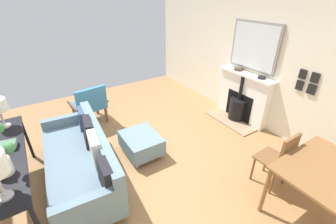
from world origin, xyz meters
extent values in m
cube|color=olive|center=(0.00, 0.00, 0.00)|extent=(5.23, 6.23, 0.01)
cube|color=silver|center=(-2.61, 0.00, 1.37)|extent=(0.12, 6.23, 2.73)
cube|color=#9E7A5B|center=(-2.17, 0.12, 0.01)|extent=(0.42, 1.13, 0.03)
cube|color=white|center=(-2.46, 0.12, 0.50)|extent=(0.18, 1.19, 1.00)
cube|color=black|center=(-2.39, 0.12, 0.32)|extent=(0.06, 0.65, 0.58)
cylinder|color=black|center=(-2.35, 0.12, 0.25)|extent=(0.36, 0.36, 0.44)
cylinder|color=black|center=(-2.35, 0.12, 0.48)|extent=(0.37, 0.37, 0.02)
cylinder|color=black|center=(-2.35, 0.12, 0.74)|extent=(0.07, 0.07, 0.51)
cube|color=white|center=(-2.44, 0.12, 1.02)|extent=(0.23, 1.27, 0.05)
cube|color=gray|center=(-2.53, 0.12, 1.56)|extent=(0.04, 1.05, 0.91)
cube|color=silver|center=(-2.51, 0.12, 1.56)|extent=(0.01, 0.97, 0.83)
cylinder|color=#47382D|center=(-2.43, -0.10, 1.07)|extent=(0.17, 0.17, 0.05)
torus|color=#47382D|center=(-2.43, -0.10, 1.10)|extent=(0.17, 0.17, 0.01)
cylinder|color=black|center=(-2.43, 0.48, 1.07)|extent=(0.15, 0.15, 0.04)
torus|color=black|center=(-2.43, 0.48, 1.08)|extent=(0.15, 0.15, 0.01)
cylinder|color=#B2B2B7|center=(1.24, -0.82, 0.05)|extent=(0.04, 0.04, 0.10)
cylinder|color=#B2B2B7|center=(0.58, -0.77, 0.05)|extent=(0.04, 0.04, 0.10)
cylinder|color=#B2B2B7|center=(0.71, 0.98, 0.05)|extent=(0.04, 0.04, 0.10)
cube|color=slate|center=(0.97, 0.08, 0.27)|extent=(0.97, 2.12, 0.34)
cube|color=slate|center=(0.63, 0.10, 0.60)|extent=(0.29, 2.07, 0.33)
cube|color=slate|center=(0.90, -0.89, 0.52)|extent=(0.78, 0.18, 0.17)
cube|color=slate|center=(1.05, 1.05, 0.52)|extent=(0.78, 0.18, 0.17)
cube|color=#334775|center=(0.67, -0.66, 0.59)|extent=(0.18, 0.36, 0.35)
cube|color=black|center=(0.71, -0.16, 0.62)|extent=(0.20, 0.42, 0.41)
cube|color=beige|center=(0.74, 0.32, 0.62)|extent=(0.15, 0.42, 0.41)
cube|color=black|center=(0.78, 0.86, 0.60)|extent=(0.15, 0.36, 0.36)
cylinder|color=#B2B2B7|center=(0.16, -0.24, 0.04)|extent=(0.03, 0.03, 0.09)
cylinder|color=#B2B2B7|center=(0.16, 0.32, 0.04)|extent=(0.03, 0.03, 0.09)
cylinder|color=#B2B2B7|center=(-0.30, -0.23, 0.04)|extent=(0.03, 0.03, 0.09)
cylinder|color=#B2B2B7|center=(-0.29, 0.33, 0.04)|extent=(0.03, 0.03, 0.09)
cube|color=slate|center=(-0.07, 0.04, 0.23)|extent=(0.57, 0.71, 0.28)
cube|color=brown|center=(0.15, -1.78, 0.19)|extent=(0.05, 0.05, 0.37)
cube|color=brown|center=(0.65, -1.71, 0.19)|extent=(0.05, 0.05, 0.37)
cube|color=brown|center=(0.09, -1.30, 0.19)|extent=(0.05, 0.05, 0.37)
cube|color=brown|center=(0.59, -1.24, 0.19)|extent=(0.05, 0.05, 0.37)
cube|color=teal|center=(0.37, -1.51, 0.39)|extent=(0.67, 0.63, 0.08)
cube|color=teal|center=(0.34, -1.26, 0.65)|extent=(0.61, 0.18, 0.43)
cube|color=brown|center=(0.05, -1.55, 0.48)|extent=(0.11, 0.53, 0.04)
cube|color=brown|center=(0.69, -1.47, 0.48)|extent=(0.11, 0.53, 0.04)
cube|color=black|center=(1.54, -0.87, 0.38)|extent=(0.04, 0.04, 0.77)
cube|color=black|center=(1.89, -0.87, 0.38)|extent=(0.04, 0.04, 0.77)
cube|color=black|center=(1.71, 0.08, 0.78)|extent=(0.41, 1.96, 0.03)
cylinder|color=beige|center=(1.71, -0.66, 0.81)|extent=(0.14, 0.14, 0.02)
cylinder|color=beige|center=(1.71, -0.66, 0.94)|extent=(0.03, 0.03, 0.24)
cylinder|color=#B2B2B7|center=(1.71, 0.81, 0.81)|extent=(0.14, 0.14, 0.02)
cylinder|color=#B2B2B7|center=(1.71, 0.81, 0.96)|extent=(0.03, 0.03, 0.28)
cylinder|color=silver|center=(1.71, 0.45, 0.89)|extent=(0.18, 0.18, 0.19)
sphere|color=#387A3D|center=(1.58, 0.56, 1.16)|extent=(0.11, 0.11, 0.11)
cube|color=#38517F|center=(1.71, -0.06, 0.81)|extent=(0.26, 0.18, 0.03)
cube|color=beige|center=(1.71, -0.06, 0.84)|extent=(0.27, 0.21, 0.03)
cube|color=#4C7056|center=(1.72, -0.05, 0.87)|extent=(0.30, 0.20, 0.03)
cylinder|color=brown|center=(-1.84, 1.90, 0.36)|extent=(0.05, 0.05, 0.72)
cylinder|color=brown|center=(-0.83, 1.90, 0.36)|extent=(0.05, 0.05, 0.72)
cube|color=brown|center=(-1.34, 2.27, 0.74)|extent=(1.11, 0.82, 0.03)
cylinder|color=brown|center=(-1.50, 1.47, 0.22)|extent=(0.03, 0.03, 0.43)
cylinder|color=brown|center=(-1.18, 1.48, 0.22)|extent=(0.03, 0.03, 0.43)
cylinder|color=brown|center=(-1.50, 1.79, 0.22)|extent=(0.03, 0.03, 0.43)
cylinder|color=brown|center=(-1.18, 1.80, 0.22)|extent=(0.03, 0.03, 0.43)
cube|color=brown|center=(-1.34, 1.63, 0.44)|extent=(0.41, 0.41, 0.02)
cube|color=brown|center=(-1.34, 1.80, 0.68)|extent=(0.36, 0.04, 0.46)
cube|color=black|center=(-2.54, 1.13, 1.31)|extent=(0.02, 0.12, 0.15)
cube|color=black|center=(-2.54, 1.33, 1.30)|extent=(0.02, 0.12, 0.16)
cube|color=black|center=(-2.54, 1.13, 1.11)|extent=(0.02, 0.12, 0.16)
cube|color=black|center=(-2.54, 1.33, 1.11)|extent=(0.02, 0.13, 0.17)
camera|label=1|loc=(1.20, 2.87, 2.53)|focal=23.76mm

